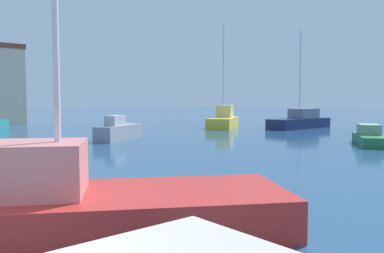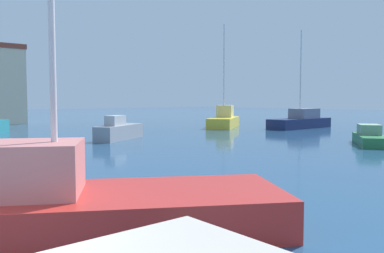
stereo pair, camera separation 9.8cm
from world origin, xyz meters
name	(u,v)px [view 1 (the left image)]	position (x,y,z in m)	size (l,w,h in m)	color
water	(132,135)	(15.00, 20.00, 0.00)	(160.00, 160.00, 0.00)	navy
sailboat_navy_distant_east	(300,121)	(30.07, 16.04, 0.66)	(7.00, 2.09, 8.65)	#19234C
sailboat_red_outer_mooring	(46,202)	(2.21, 2.52, 0.65)	(8.89, 6.81, 14.83)	#B22823
motorboat_grey_behind_lamppost	(119,131)	(12.47, 17.50, 0.56)	(4.38, 3.30, 1.56)	gray
motorboat_green_near_pier	(370,137)	(21.86, 5.75, 0.41)	(4.21, 3.56, 1.13)	#28703D
sailboat_yellow_mid_harbor	(224,120)	(25.49, 21.14, 0.68)	(6.14, 5.21, 9.31)	gold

